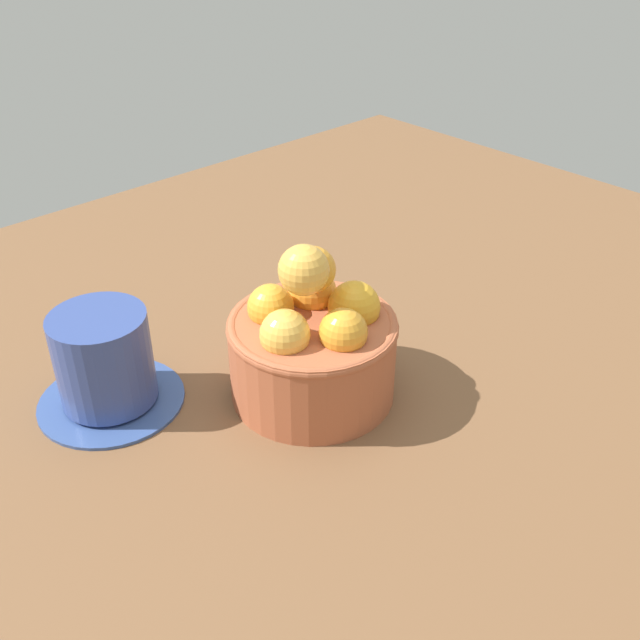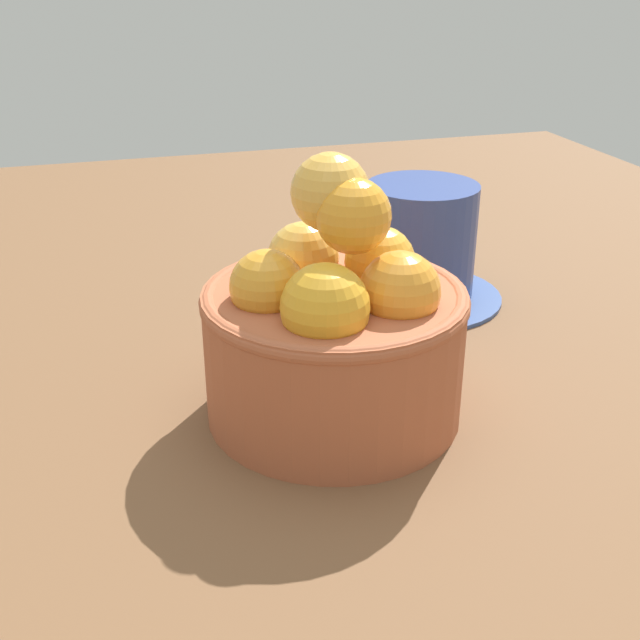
{
  "view_description": "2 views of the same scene",
  "coord_description": "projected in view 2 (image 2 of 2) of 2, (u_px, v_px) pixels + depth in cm",
  "views": [
    {
      "loc": [
        -34.21,
        -37.73,
        40.02
      ],
      "look_at": [
        1.92,
        1.14,
        6.15
      ],
      "focal_mm": 41.23,
      "sensor_mm": 36.0,
      "label": 1
    },
    {
      "loc": [
        37.06,
        -11.7,
        23.97
      ],
      "look_at": [
        0.51,
        -0.95,
        6.07
      ],
      "focal_mm": 44.89,
      "sensor_mm": 36.0,
      "label": 2
    }
  ],
  "objects": [
    {
      "name": "ground_plane",
      "position": [
        333.0,
        448.0,
        0.46
      ],
      "size": [
        126.86,
        102.88,
        4.99
      ],
      "primitive_type": "cube",
      "color": "brown"
    },
    {
      "name": "terracotta_bowl",
      "position": [
        335.0,
        329.0,
        0.43
      ],
      "size": [
        14.35,
        14.35,
        14.57
      ],
      "color": "#AD5938",
      "rests_on": "ground_plane"
    },
    {
      "name": "coffee_cup",
      "position": [
        420.0,
        247.0,
        0.58
      ],
      "size": [
        12.44,
        12.44,
        8.69
      ],
      "color": "#36508D",
      "rests_on": "ground_plane"
    }
  ]
}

